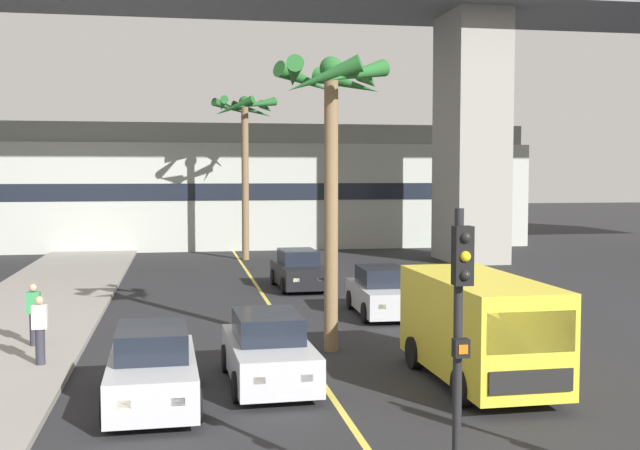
# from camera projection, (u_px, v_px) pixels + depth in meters

# --- Properties ---
(lane_stripe_center) EXTENTS (0.14, 56.00, 0.01)m
(lane_stripe_center) POSITION_uv_depth(u_px,v_px,m) (270.00, 306.00, 27.66)
(lane_stripe_center) COLOR #DBCC4C
(lane_stripe_center) RESTS_ON ground
(pier_building_backdrop) EXTENTS (37.27, 8.04, 7.61)m
(pier_building_backdrop) POSITION_uv_depth(u_px,v_px,m) (229.00, 187.00, 50.63)
(pier_building_backdrop) COLOR #ADB2A8
(pier_building_backdrop) RESTS_ON ground
(car_queue_front) EXTENTS (1.95, 4.16, 1.56)m
(car_queue_front) POSITION_uv_depth(u_px,v_px,m) (299.00, 271.00, 31.78)
(car_queue_front) COLOR black
(car_queue_front) RESTS_ON ground
(car_queue_second) EXTENTS (1.93, 4.15, 1.56)m
(car_queue_second) POSITION_uv_depth(u_px,v_px,m) (382.00, 293.00, 25.88)
(car_queue_second) COLOR #B7BABF
(car_queue_second) RESTS_ON ground
(car_queue_third) EXTENTS (1.93, 4.15, 1.56)m
(car_queue_third) POSITION_uv_depth(u_px,v_px,m) (268.00, 351.00, 17.44)
(car_queue_third) COLOR #B7BABF
(car_queue_third) RESTS_ON ground
(car_queue_fourth) EXTENTS (1.91, 4.14, 1.56)m
(car_queue_fourth) POSITION_uv_depth(u_px,v_px,m) (152.00, 369.00, 15.84)
(car_queue_fourth) COLOR #B7BABF
(car_queue_fourth) RESTS_ON ground
(delivery_van) EXTENTS (2.22, 5.28, 2.36)m
(delivery_van) POSITION_uv_depth(u_px,v_px,m) (478.00, 326.00, 17.39)
(delivery_van) COLOR yellow
(delivery_van) RESTS_ON ground
(traffic_light_median_near) EXTENTS (0.24, 0.37, 4.20)m
(traffic_light_median_near) POSITION_uv_depth(u_px,v_px,m) (460.00, 323.00, 10.22)
(traffic_light_median_near) COLOR black
(traffic_light_median_near) RESTS_ON ground
(palm_tree_near_median) EXTENTS (3.46, 3.62, 8.70)m
(palm_tree_near_median) POSITION_uv_depth(u_px,v_px,m) (244.00, 129.00, 41.89)
(palm_tree_near_median) COLOR brown
(palm_tree_near_median) RESTS_ON ground
(palm_tree_mid_median) EXTENTS (2.97, 3.05, 7.63)m
(palm_tree_mid_median) POSITION_uv_depth(u_px,v_px,m) (332.00, 115.00, 20.28)
(palm_tree_mid_median) COLOR brown
(palm_tree_mid_median) RESTS_ON ground
(pedestrian_near_crosswalk) EXTENTS (0.34, 0.22, 1.62)m
(pedestrian_near_crosswalk) POSITION_uv_depth(u_px,v_px,m) (40.00, 329.00, 18.55)
(pedestrian_near_crosswalk) COLOR #2D2D38
(pedestrian_near_crosswalk) RESTS_ON sidewalk_left
(pedestrian_mid_block) EXTENTS (0.34, 0.22, 1.62)m
(pedestrian_mid_block) POSITION_uv_depth(u_px,v_px,m) (34.00, 313.00, 20.59)
(pedestrian_mid_block) COLOR #2D2D38
(pedestrian_mid_block) RESTS_ON sidewalk_left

